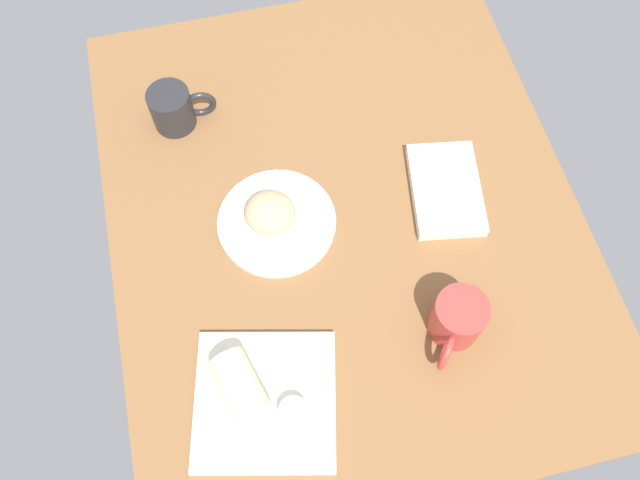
# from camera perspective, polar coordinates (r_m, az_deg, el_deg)

# --- Properties ---
(dining_table) EXTENTS (1.10, 0.90, 0.04)m
(dining_table) POSITION_cam_1_polar(r_m,az_deg,el_deg) (1.27, 2.01, 2.23)
(dining_table) COLOR brown
(dining_table) RESTS_ON ground
(round_plate) EXTENTS (0.23, 0.23, 0.01)m
(round_plate) POSITION_cam_1_polar(r_m,az_deg,el_deg) (1.24, -3.84, 1.61)
(round_plate) COLOR white
(round_plate) RESTS_ON dining_table
(scone_pastry) EXTENTS (0.13, 0.13, 0.05)m
(scone_pastry) POSITION_cam_1_polar(r_m,az_deg,el_deg) (1.21, -4.43, 2.41)
(scone_pastry) COLOR tan
(scone_pastry) RESTS_ON round_plate
(square_plate) EXTENTS (0.28, 0.28, 0.02)m
(square_plate) POSITION_cam_1_polar(r_m,az_deg,el_deg) (1.13, -4.85, -13.95)
(square_plate) COLOR silver
(square_plate) RESTS_ON dining_table
(sauce_cup) EXTENTS (0.05, 0.05, 0.03)m
(sauce_cup) POSITION_cam_1_polar(r_m,az_deg,el_deg) (1.10, -2.36, -14.86)
(sauce_cup) COLOR silver
(sauce_cup) RESTS_ON square_plate
(breakfast_wrap) EXTENTS (0.12, 0.09, 0.06)m
(breakfast_wrap) POSITION_cam_1_polar(r_m,az_deg,el_deg) (1.10, -7.07, -12.61)
(breakfast_wrap) COLOR beige
(breakfast_wrap) RESTS_ON square_plate
(book_stack) EXTENTS (0.22, 0.16, 0.03)m
(book_stack) POSITION_cam_1_polar(r_m,az_deg,el_deg) (1.29, 11.00, 4.38)
(book_stack) COLOR silver
(book_stack) RESTS_ON dining_table
(coffee_mug) EXTENTS (0.13, 0.11, 0.10)m
(coffee_mug) POSITION_cam_1_polar(r_m,az_deg,el_deg) (1.14, 11.98, -6.86)
(coffee_mug) COLOR #B23833
(coffee_mug) RESTS_ON dining_table
(second_mug) EXTENTS (0.09, 0.13, 0.09)m
(second_mug) POSITION_cam_1_polar(r_m,az_deg,el_deg) (1.36, -12.77, 11.26)
(second_mug) COLOR #262628
(second_mug) RESTS_ON dining_table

